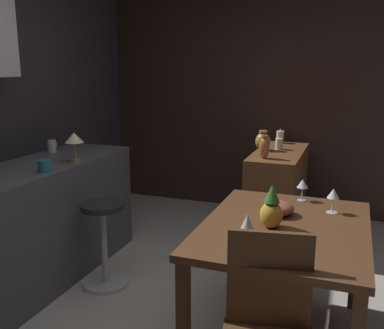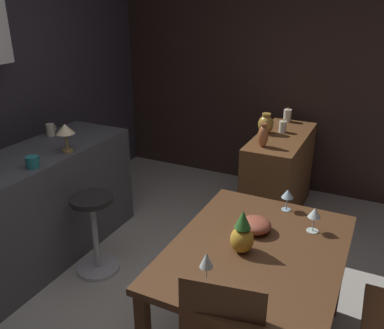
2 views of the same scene
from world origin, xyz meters
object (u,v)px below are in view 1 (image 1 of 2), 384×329
cup_cream (52,146)px  vase_copper (264,148)px  pillar_candle_short (280,137)px  vase_brass (263,141)px  counter_lamp (74,140)px  bar_stool (104,242)px  pillar_candle_tall (279,144)px  wine_glass_right (247,224)px  pineapple_centerpiece (271,210)px  fruit_bowl (278,208)px  wine_glass_left (303,184)px  cup_teal (45,166)px  sideboard_cabinet (278,192)px  wine_glass_center (333,195)px  dining_table (284,240)px

cup_cream → vase_copper: vase_copper is taller
vase_copper → pillar_candle_short: bearing=-0.3°
vase_brass → counter_lamp: bearing=139.4°
bar_stool → pillar_candle_tall: pillar_candle_tall is taller
wine_glass_right → pineapple_centerpiece: size_ratio=0.74×
pineapple_centerpiece → fruit_bowl: bearing=-0.7°
wine_glass_left → wine_glass_right: size_ratio=0.79×
bar_stool → cup_cream: bearing=61.4°
bar_stool → pillar_candle_tall: size_ratio=4.88×
wine_glass_left → counter_lamp: (-0.12, 1.68, 0.22)m
wine_glass_left → cup_teal: cup_teal is taller
wine_glass_right → pineapple_centerpiece: bearing=-9.5°
pineapple_centerpiece → vase_copper: size_ratio=1.21×
pillar_candle_short → vase_brass: 0.48m
wine_glass_right → pillar_candle_tall: bearing=5.6°
sideboard_cabinet → cup_cream: cup_cream is taller
bar_stool → cup_cream: size_ratio=6.13×
wine_glass_center → vase_copper: size_ratio=0.75×
vase_brass → cup_cream: bearing=125.3°
cup_teal → pillar_candle_tall: 2.24m
cup_teal → pillar_candle_tall: bearing=-35.9°
bar_stool → wine_glass_right: wine_glass_right is taller
wine_glass_center → vase_copper: vase_copper is taller
pillar_candle_short → vase_brass: vase_brass is taller
wine_glass_center → counter_lamp: bearing=88.1°
vase_copper → wine_glass_right: bearing=-171.3°
wine_glass_right → pillar_candle_short: pillar_candle_short is taller
bar_stool → pillar_candle_short: 2.25m
bar_stool → vase_brass: vase_brass is taller
bar_stool → pillar_candle_short: size_ratio=4.25×
wine_glass_left → counter_lamp: counter_lamp is taller
wine_glass_left → pillar_candle_tall: pillar_candle_tall is taller
cup_teal → vase_brass: vase_brass is taller
wine_glass_center → pineapple_centerpiece: pineapple_centerpiece is taller
sideboard_cabinet → fruit_bowl: (-1.59, -0.26, 0.37)m
cup_teal → wine_glass_center: bearing=-81.5°
fruit_bowl → pillar_candle_short: size_ratio=1.23×
vase_brass → vase_copper: size_ratio=0.93×
wine_glass_center → cup_teal: size_ratio=1.25×
cup_cream → cup_teal: bearing=-146.2°
dining_table → cup_teal: (0.03, 1.65, 0.29)m
sideboard_cabinet → pillar_candle_tall: pillar_candle_tall is taller
pineapple_centerpiece → vase_brass: bearing=12.9°
bar_stool → wine_glass_center: size_ratio=4.22×
wine_glass_center → cup_teal: bearing=98.5°
bar_stool → pineapple_centerpiece: size_ratio=2.61×
wine_glass_left → wine_glass_right: bearing=170.0°
vase_brass → pillar_candle_short: bearing=-10.7°
pineapple_centerpiece → cup_teal: bearing=86.6°
wine_glass_left → pillar_candle_short: pillar_candle_short is taller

